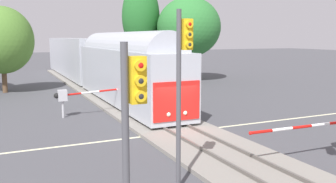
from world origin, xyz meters
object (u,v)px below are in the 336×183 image
object	(u,v)px
crossing_gate_far	(75,95)
elm_centre_background	(141,17)
oak_far_right	(189,27)
traffic_signal_near_left	(132,120)
commuter_train	(93,60)
traffic_signal_median	(183,71)
traffic_signal_far_side	(187,56)
oak_behind_train	(2,40)
crossing_gate_near	(336,124)

from	to	relation	value
crossing_gate_far	elm_centre_background	bearing A→B (deg)	58.20
oak_far_right	traffic_signal_near_left	bearing A→B (deg)	-119.77
commuter_train	oak_far_right	distance (m)	11.90
crossing_gate_far	traffic_signal_median	bearing A→B (deg)	-84.96
traffic_signal_far_side	oak_far_right	world-z (taller)	oak_far_right
oak_behind_train	elm_centre_background	xyz separation A→B (m)	(15.37, 5.18, 2.64)
crossing_gate_near	elm_centre_background	xyz separation A→B (m)	(2.64, 30.94, 6.06)
traffic_signal_near_left	oak_far_right	size ratio (longest dim) A/B	0.52
crossing_gate_far	oak_far_right	xyz separation A→B (m)	(15.64, 14.10, 4.77)
traffic_signal_median	elm_centre_background	distance (m)	33.11
crossing_gate_far	elm_centre_background	size ratio (longest dim) A/B	0.56
crossing_gate_far	oak_far_right	size ratio (longest dim) A/B	0.68
crossing_gate_far	crossing_gate_near	bearing A→B (deg)	-55.24
commuter_train	traffic_signal_median	world-z (taller)	traffic_signal_median
commuter_train	traffic_signal_near_left	distance (m)	30.18
traffic_signal_near_left	oak_far_right	xyz separation A→B (m)	(17.43, 30.48, 2.83)
crossing_gate_near	elm_centre_background	size ratio (longest dim) A/B	0.49
commuter_train	crossing_gate_near	world-z (taller)	commuter_train
crossing_gate_far	traffic_signal_median	world-z (taller)	traffic_signal_median
traffic_signal_near_left	traffic_signal_median	size ratio (longest dim) A/B	0.84
commuter_train	elm_centre_background	distance (m)	9.94
crossing_gate_far	traffic_signal_median	distance (m)	13.25
commuter_train	crossing_gate_far	bearing A→B (deg)	-108.00
commuter_train	traffic_signal_far_side	bearing A→B (deg)	-64.32
crossing_gate_far	oak_behind_train	bearing A→B (deg)	106.85
elm_centre_background	commuter_train	bearing A→B (deg)	-143.91
traffic_signal_far_side	traffic_signal_median	size ratio (longest dim) A/B	0.90
commuter_train	traffic_signal_median	bearing A→B (deg)	-96.85
oak_far_right	elm_centre_background	distance (m)	6.15
crossing_gate_far	traffic_signal_far_side	bearing A→B (deg)	15.38
traffic_signal_near_left	elm_centre_background	xyz separation A→B (m)	(13.17, 34.73, 4.07)
oak_far_right	elm_centre_background	world-z (taller)	elm_centre_background
commuter_train	crossing_gate_near	size ratio (longest dim) A/B	7.27
commuter_train	crossing_gate_far	distance (m)	13.92
commuter_train	oak_behind_train	world-z (taller)	oak_behind_train
oak_far_right	elm_centre_background	bearing A→B (deg)	135.08
crossing_gate_near	elm_centre_background	world-z (taller)	elm_centre_background
traffic_signal_near_left	traffic_signal_median	bearing A→B (deg)	49.47
traffic_signal_far_side	oak_far_right	size ratio (longest dim) A/B	0.56
crossing_gate_far	commuter_train	bearing A→B (deg)	72.00
elm_centre_background	crossing_gate_far	bearing A→B (deg)	-121.80
crossing_gate_near	oak_far_right	xyz separation A→B (m)	(6.90, 26.69, 4.81)
elm_centre_background	traffic_signal_median	bearing A→B (deg)	-108.11
traffic_signal_far_side	traffic_signal_near_left	world-z (taller)	traffic_signal_far_side
oak_behind_train	oak_far_right	xyz separation A→B (m)	(19.63, 0.93, 1.40)
traffic_signal_far_side	elm_centre_background	xyz separation A→B (m)	(2.00, 15.77, 3.82)
traffic_signal_median	oak_far_right	size ratio (longest dim) A/B	0.62
traffic_signal_far_side	oak_far_right	xyz separation A→B (m)	(6.26, 11.52, 2.57)
traffic_signal_near_left	traffic_signal_far_side	bearing A→B (deg)	59.50
traffic_signal_median	oak_behind_train	bearing A→B (deg)	101.12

